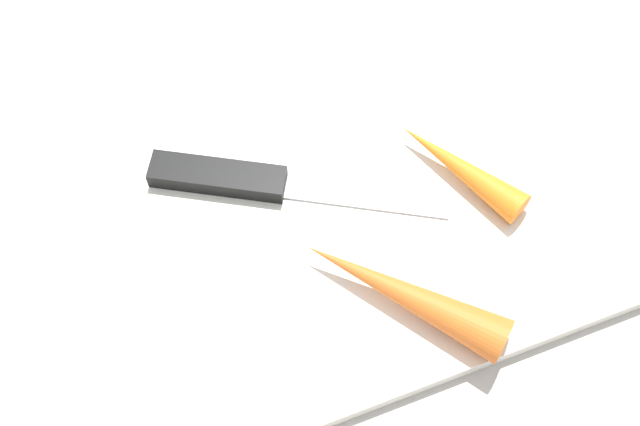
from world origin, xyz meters
name	(u,v)px	position (x,y,z in m)	size (l,w,h in m)	color
ground_plane	(320,222)	(0.00, 0.00, 0.00)	(1.40, 1.40, 0.00)	#ADA8A0
cutting_board	(320,217)	(0.00, 0.00, 0.01)	(0.36, 0.26, 0.01)	silver
knife	(238,180)	(0.04, -0.04, 0.02)	(0.18, 0.12, 0.01)	#B7B7BC
carrot_short	(460,167)	(-0.10, 0.01, 0.02)	(0.02, 0.02, 0.10)	orange
carrot_long	(403,293)	(-0.02, 0.08, 0.03)	(0.03, 0.03, 0.13)	orange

